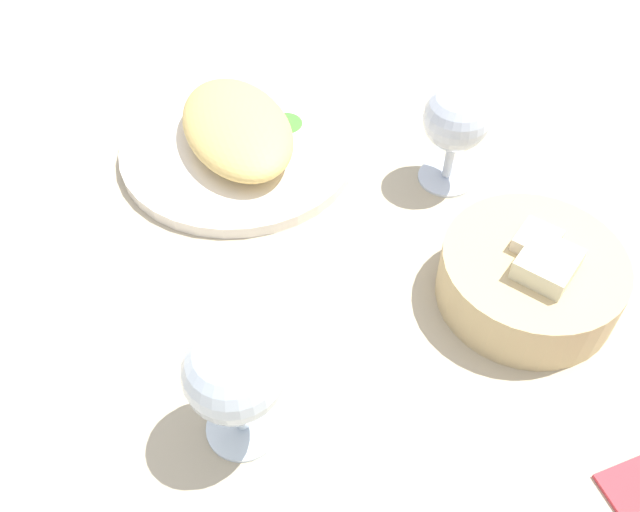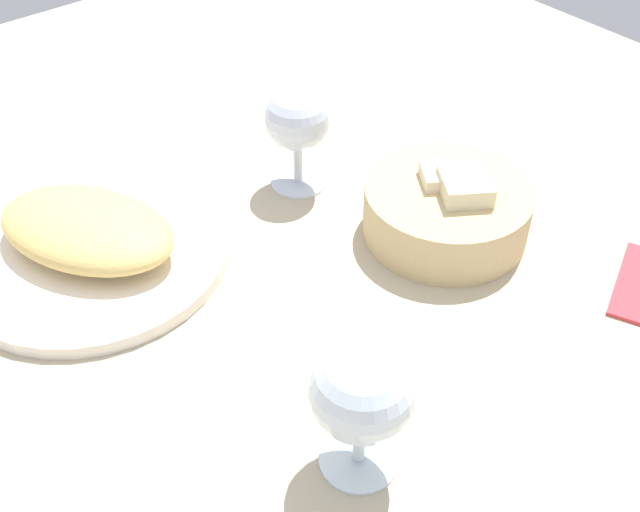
# 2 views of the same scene
# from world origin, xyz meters

# --- Properties ---
(ground_plane) EXTENTS (1.40, 1.40, 0.02)m
(ground_plane) POSITION_xyz_m (0.00, 0.00, -0.01)
(ground_plane) COLOR #B9AA8B
(plate) EXTENTS (0.27, 0.27, 0.01)m
(plate) POSITION_xyz_m (-0.14, -0.12, 0.01)
(plate) COLOR white
(plate) RESTS_ON ground_plane
(omelette) EXTENTS (0.22, 0.18, 0.04)m
(omelette) POSITION_xyz_m (-0.14, -0.12, 0.04)
(omelette) COLOR #E0BC68
(omelette) RESTS_ON plate
(lettuce_garnish) EXTENTS (0.04, 0.04, 0.01)m
(lettuce_garnish) POSITION_xyz_m (-0.17, -0.07, 0.02)
(lettuce_garnish) COLOR #468732
(lettuce_garnish) RESTS_ON plate
(bread_basket) EXTENTS (0.17, 0.17, 0.08)m
(bread_basket) POSITION_xyz_m (0.06, 0.17, 0.03)
(bread_basket) COLOR tan
(bread_basket) RESTS_ON ground_plane
(wine_glass_near) EXTENTS (0.08, 0.08, 0.12)m
(wine_glass_near) POSITION_xyz_m (0.21, -0.08, 0.08)
(wine_glass_near) COLOR silver
(wine_glass_near) RESTS_ON ground_plane
(wine_glass_far) EXTENTS (0.07, 0.07, 0.12)m
(wine_glass_far) POSITION_xyz_m (-0.10, 0.11, 0.08)
(wine_glass_far) COLOR silver
(wine_glass_far) RESTS_ON ground_plane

